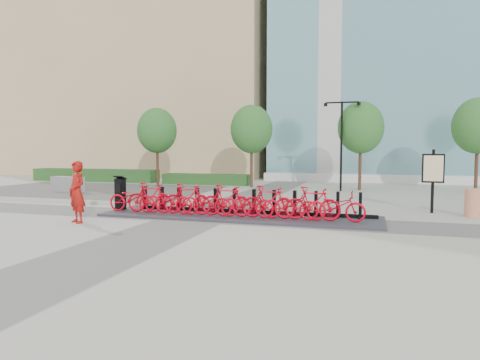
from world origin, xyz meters
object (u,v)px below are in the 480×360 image
(bike_0, at_px, (132,198))
(construction_barrel, at_px, (472,203))
(kiosk, at_px, (120,193))
(map_sign, at_px, (433,171))
(jersey_barrier, at_px, (68,184))
(worker_red, at_px, (77,192))

(bike_0, height_order, construction_barrel, bike_0)
(kiosk, height_order, map_sign, map_sign)
(kiosk, distance_m, jersey_barrier, 8.93)
(kiosk, relative_size, jersey_barrier, 0.58)
(bike_0, xyz_separation_m, jersey_barrier, (-7.69, 6.01, -0.14))
(bike_0, xyz_separation_m, map_sign, (10.39, 3.44, 0.98))
(bike_0, relative_size, jersey_barrier, 0.84)
(kiosk, distance_m, worker_red, 2.61)
(bike_0, height_order, worker_red, worker_red)
(bike_0, relative_size, worker_red, 0.93)
(jersey_barrier, bearing_deg, kiosk, -23.79)
(bike_0, height_order, kiosk, kiosk)
(bike_0, relative_size, map_sign, 0.79)
(construction_barrel, bearing_deg, jersey_barrier, 170.53)
(kiosk, xyz_separation_m, jersey_barrier, (-6.94, 5.61, -0.27))
(bike_0, distance_m, worker_red, 2.32)
(construction_barrel, relative_size, map_sign, 0.42)
(bike_0, distance_m, kiosk, 0.86)
(jersey_barrier, bearing_deg, map_sign, 7.07)
(worker_red, height_order, map_sign, map_sign)
(worker_red, xyz_separation_m, map_sign, (11.03, 5.63, 0.56))
(bike_0, distance_m, map_sign, 10.99)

